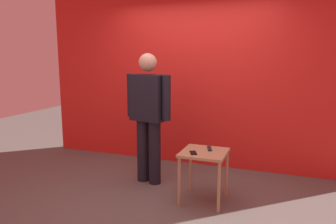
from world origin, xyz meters
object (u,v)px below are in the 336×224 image
at_px(side_table, 204,160).
at_px(tv_remote, 209,149).
at_px(cell_phone, 193,153).
at_px(standing_person, 148,112).

relative_size(side_table, tv_remote, 3.58).
bearing_deg(tv_remote, cell_phone, -139.67).
relative_size(standing_person, tv_remote, 10.19).
bearing_deg(side_table, tv_remote, 70.58).
distance_m(standing_person, cell_phone, 0.94).
distance_m(standing_person, side_table, 1.02).
xyz_separation_m(side_table, tv_remote, (0.04, 0.10, 0.11)).
xyz_separation_m(side_table, cell_phone, (-0.10, -0.11, 0.10)).
height_order(standing_person, cell_phone, standing_person).
bearing_deg(cell_phone, tv_remote, 34.21).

